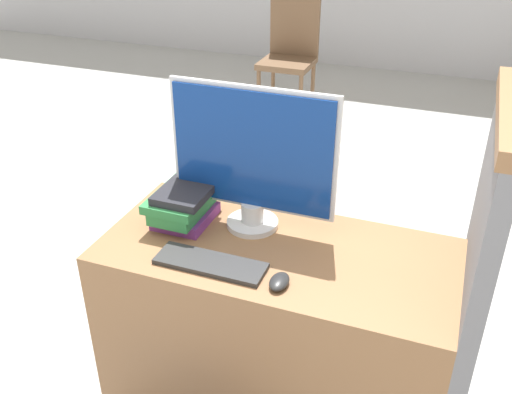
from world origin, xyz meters
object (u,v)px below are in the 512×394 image
object	(u,v)px
mouse	(279,282)
far_chair	(290,51)
keyboard	(210,263)
book_stack	(184,203)
monitor	(252,158)

from	to	relation	value
mouse	far_chair	world-z (taller)	far_chair
keyboard	mouse	bearing A→B (deg)	-4.47
mouse	book_stack	bearing A→B (deg)	151.60
mouse	book_stack	size ratio (longest dim) A/B	0.34
keyboard	book_stack	bearing A→B (deg)	132.42
far_chair	keyboard	bearing A→B (deg)	-52.53
far_chair	book_stack	bearing A→B (deg)	-55.02
monitor	keyboard	xyz separation A→B (m)	(-0.04, -0.27, -0.26)
keyboard	far_chair	distance (m)	3.52
mouse	keyboard	bearing A→B (deg)	175.53
keyboard	book_stack	size ratio (longest dim) A/B	1.28
keyboard	mouse	distance (m)	0.24
monitor	far_chair	xyz separation A→B (m)	(-0.86, 3.14, -0.50)
monitor	far_chair	bearing A→B (deg)	105.24
monitor	mouse	xyz separation A→B (m)	(0.20, -0.29, -0.25)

